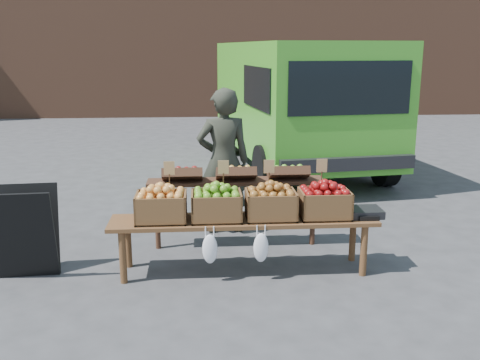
{
  "coord_description": "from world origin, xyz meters",
  "views": [
    {
      "loc": [
        -0.1,
        -4.94,
        2.25
      ],
      "look_at": [
        0.31,
        0.71,
        0.85
      ],
      "focal_mm": 40.0,
      "sensor_mm": 36.0,
      "label": 1
    }
  ],
  "objects_px": {
    "crate_golden_apples": "(161,207)",
    "weighing_scale": "(365,212)",
    "display_bench": "(244,245)",
    "crate_red_apples": "(271,205)",
    "delivery_van": "(297,107)",
    "chalkboard_sign": "(25,232)",
    "crate_russet_pears": "(216,206)",
    "back_table": "(236,203)",
    "vendor": "(223,161)",
    "crate_green_apples": "(324,204)"
  },
  "relations": [
    {
      "from": "vendor",
      "to": "back_table",
      "type": "distance_m",
      "value": 0.67
    },
    {
      "from": "crate_green_apples",
      "to": "weighing_scale",
      "type": "distance_m",
      "value": 0.44
    },
    {
      "from": "back_table",
      "to": "crate_russet_pears",
      "type": "height_order",
      "value": "back_table"
    },
    {
      "from": "crate_golden_apples",
      "to": "delivery_van",
      "type": "bearing_deg",
      "value": 65.43
    },
    {
      "from": "crate_golden_apples",
      "to": "chalkboard_sign",
      "type": "bearing_deg",
      "value": 178.27
    },
    {
      "from": "crate_russet_pears",
      "to": "crate_green_apples",
      "type": "relative_size",
      "value": 1.0
    },
    {
      "from": "weighing_scale",
      "to": "crate_russet_pears",
      "type": "bearing_deg",
      "value": 180.0
    },
    {
      "from": "display_bench",
      "to": "crate_red_apples",
      "type": "xyz_separation_m",
      "value": [
        0.28,
        0.0,
        0.42
      ]
    },
    {
      "from": "back_table",
      "to": "weighing_scale",
      "type": "distance_m",
      "value": 1.47
    },
    {
      "from": "vendor",
      "to": "crate_golden_apples",
      "type": "height_order",
      "value": "vendor"
    },
    {
      "from": "back_table",
      "to": "crate_green_apples",
      "type": "height_order",
      "value": "back_table"
    },
    {
      "from": "crate_red_apples",
      "to": "chalkboard_sign",
      "type": "bearing_deg",
      "value": 179.04
    },
    {
      "from": "delivery_van",
      "to": "chalkboard_sign",
      "type": "xyz_separation_m",
      "value": [
        -3.58,
        -4.82,
        -0.71
      ]
    },
    {
      "from": "delivery_van",
      "to": "back_table",
      "type": "relative_size",
      "value": 2.5
    },
    {
      "from": "back_table",
      "to": "crate_golden_apples",
      "type": "relative_size",
      "value": 4.2
    },
    {
      "from": "crate_russet_pears",
      "to": "crate_green_apples",
      "type": "distance_m",
      "value": 1.1
    },
    {
      "from": "crate_golden_apples",
      "to": "crate_red_apples",
      "type": "bearing_deg",
      "value": 0.0
    },
    {
      "from": "back_table",
      "to": "crate_red_apples",
      "type": "height_order",
      "value": "back_table"
    },
    {
      "from": "vendor",
      "to": "weighing_scale",
      "type": "xyz_separation_m",
      "value": [
        1.4,
        -1.27,
        -0.29
      ]
    },
    {
      "from": "vendor",
      "to": "chalkboard_sign",
      "type": "xyz_separation_m",
      "value": [
        -2.04,
        -1.23,
        -0.43
      ]
    },
    {
      "from": "delivery_van",
      "to": "back_table",
      "type": "bearing_deg",
      "value": -116.65
    },
    {
      "from": "vendor",
      "to": "crate_russet_pears",
      "type": "relative_size",
      "value": 3.6
    },
    {
      "from": "vendor",
      "to": "display_bench",
      "type": "xyz_separation_m",
      "value": [
        0.15,
        -1.27,
        -0.61
      ]
    },
    {
      "from": "delivery_van",
      "to": "crate_russet_pears",
      "type": "xyz_separation_m",
      "value": [
        -1.67,
        -4.86,
        -0.47
      ]
    },
    {
      "from": "crate_golden_apples",
      "to": "weighing_scale",
      "type": "xyz_separation_m",
      "value": [
        2.08,
        0.0,
        -0.1
      ]
    },
    {
      "from": "back_table",
      "to": "crate_golden_apples",
      "type": "bearing_deg",
      "value": -137.79
    },
    {
      "from": "vendor",
      "to": "crate_golden_apples",
      "type": "relative_size",
      "value": 3.6
    },
    {
      "from": "delivery_van",
      "to": "chalkboard_sign",
      "type": "height_order",
      "value": "delivery_van"
    },
    {
      "from": "crate_russet_pears",
      "to": "back_table",
      "type": "bearing_deg",
      "value": 71.3
    },
    {
      "from": "crate_russet_pears",
      "to": "display_bench",
      "type": "bearing_deg",
      "value": 0.0
    },
    {
      "from": "back_table",
      "to": "crate_golden_apples",
      "type": "distance_m",
      "value": 1.09
    },
    {
      "from": "crate_golden_apples",
      "to": "crate_red_apples",
      "type": "xyz_separation_m",
      "value": [
        1.1,
        0.0,
        0.0
      ]
    },
    {
      "from": "crate_red_apples",
      "to": "weighing_scale",
      "type": "xyz_separation_m",
      "value": [
        0.97,
        0.0,
        -0.1
      ]
    },
    {
      "from": "chalkboard_sign",
      "to": "back_table",
      "type": "relative_size",
      "value": 0.45
    },
    {
      "from": "crate_golden_apples",
      "to": "weighing_scale",
      "type": "distance_m",
      "value": 2.08
    },
    {
      "from": "crate_golden_apples",
      "to": "display_bench",
      "type": "bearing_deg",
      "value": 0.0
    },
    {
      "from": "crate_red_apples",
      "to": "crate_russet_pears",
      "type": "bearing_deg",
      "value": 180.0
    },
    {
      "from": "crate_red_apples",
      "to": "weighing_scale",
      "type": "distance_m",
      "value": 0.98
    },
    {
      "from": "delivery_van",
      "to": "crate_red_apples",
      "type": "bearing_deg",
      "value": -110.62
    },
    {
      "from": "vendor",
      "to": "crate_russet_pears",
      "type": "xyz_separation_m",
      "value": [
        -0.13,
        -1.27,
        -0.19
      ]
    },
    {
      "from": "weighing_scale",
      "to": "crate_green_apples",
      "type": "bearing_deg",
      "value": 180.0
    },
    {
      "from": "vendor",
      "to": "crate_golden_apples",
      "type": "xyz_separation_m",
      "value": [
        -0.68,
        -1.27,
        -0.19
      ]
    },
    {
      "from": "crate_russet_pears",
      "to": "delivery_van",
      "type": "bearing_deg",
      "value": 71.02
    },
    {
      "from": "chalkboard_sign",
      "to": "weighing_scale",
      "type": "xyz_separation_m",
      "value": [
        3.44,
        -0.04,
        0.14
      ]
    },
    {
      "from": "chalkboard_sign",
      "to": "crate_green_apples",
      "type": "relative_size",
      "value": 1.87
    },
    {
      "from": "delivery_van",
      "to": "crate_red_apples",
      "type": "relative_size",
      "value": 10.5
    },
    {
      "from": "vendor",
      "to": "back_table",
      "type": "relative_size",
      "value": 0.86
    },
    {
      "from": "crate_russet_pears",
      "to": "weighing_scale",
      "type": "relative_size",
      "value": 1.47
    },
    {
      "from": "back_table",
      "to": "display_bench",
      "type": "distance_m",
      "value": 0.76
    },
    {
      "from": "crate_russet_pears",
      "to": "crate_green_apples",
      "type": "bearing_deg",
      "value": 0.0
    }
  ]
}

